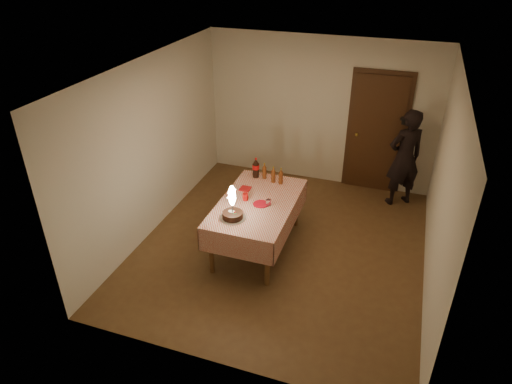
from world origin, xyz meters
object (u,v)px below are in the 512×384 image
red_plate (261,204)px  cola_bottle (256,168)px  amber_bottle_left (264,171)px  amber_bottle_right (281,176)px  photographer (404,158)px  dining_table (257,208)px  clear_cup (268,203)px  birthday_cake (232,210)px  amber_bottle_mid (273,175)px  red_cup (245,197)px

red_plate → cola_bottle: bearing=114.1°
cola_bottle → amber_bottle_left: (0.14, -0.00, -0.03)m
amber_bottle_right → cola_bottle: bearing=169.3°
red_plate → photographer: bearing=48.8°
dining_table → clear_cup: 0.23m
cola_bottle → photographer: 2.48m
amber_bottle_right → red_plate: bearing=-97.5°
clear_cup → amber_bottle_right: 0.66m
clear_cup → amber_bottle_right: size_ratio=0.35×
cola_bottle → amber_bottle_left: cola_bottle is taller
birthday_cake → amber_bottle_mid: (0.21, 1.12, -0.00)m
dining_table → amber_bottle_left: 0.74m
birthday_cake → amber_bottle_left: (0.05, 1.19, -0.00)m
clear_cup → cola_bottle: 0.86m
clear_cup → dining_table: bearing=167.4°
red_plate → amber_bottle_left: bearing=104.7°
birthday_cake → cola_bottle: 1.19m
clear_cup → cola_bottle: size_ratio=0.28×
red_plate → photographer: (1.78, 2.03, 0.06)m
amber_bottle_right → dining_table: bearing=-104.3°
cola_bottle → photographer: (2.11, 1.29, -0.09)m
birthday_cake → dining_table: bearing=70.9°
dining_table → amber_bottle_left: (-0.12, 0.69, 0.22)m
red_cup → photographer: bearing=44.6°
red_plate → cola_bottle: 0.83m
dining_table → photographer: bearing=47.0°
dining_table → cola_bottle: size_ratio=5.42×
birthday_cake → red_plate: bearing=61.8°
amber_bottle_left → amber_bottle_mid: (0.16, -0.07, 0.00)m
cola_bottle → amber_bottle_right: cola_bottle is taller
clear_cup → amber_bottle_mid: 0.68m
dining_table → amber_bottle_left: bearing=100.0°
clear_cup → amber_bottle_left: bearing=112.1°
red_cup → amber_bottle_left: amber_bottle_left is taller
red_cup → amber_bottle_right: (0.33, 0.62, 0.07)m
amber_bottle_left → cola_bottle: bearing=178.7°
red_plate → amber_bottle_left: amber_bottle_left is taller
red_cup → clear_cup: red_cup is taller
red_plate → amber_bottle_mid: size_ratio=0.86×
amber_bottle_left → amber_bottle_mid: bearing=-22.8°
photographer → clear_cup: bearing=-129.6°
photographer → red_cup: bearing=-135.4°
birthday_cake → photographer: 3.20m
birthday_cake → amber_bottle_mid: bearing=79.4°
red_plate → cola_bottle: cola_bottle is taller
amber_bottle_right → photographer: size_ratio=0.15×
clear_cup → amber_bottle_mid: bearing=101.5°
amber_bottle_mid → photographer: bearing=36.9°
cola_bottle → amber_bottle_mid: size_ratio=1.25×
cola_bottle → photographer: photographer is taller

